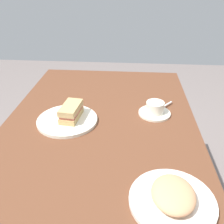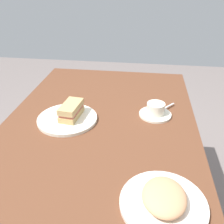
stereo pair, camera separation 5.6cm
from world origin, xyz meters
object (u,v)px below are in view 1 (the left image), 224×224
(spoon, at_px, (164,106))
(sandwich_plate, at_px, (67,120))
(dining_table, at_px, (100,140))
(side_plate, at_px, (172,201))
(sandwich_front, at_px, (71,112))
(coffee_cup, at_px, (155,107))
(coffee_saucer, at_px, (154,113))

(spoon, bearing_deg, sandwich_plate, 109.33)
(dining_table, relative_size, side_plate, 5.12)
(dining_table, distance_m, sandwich_front, 0.18)
(side_plate, bearing_deg, sandwich_plate, 44.57)
(dining_table, xyz_separation_m, sandwich_front, (0.02, 0.13, 0.13))
(coffee_cup, xyz_separation_m, side_plate, (-0.51, -0.02, -0.03))
(coffee_cup, relative_size, side_plate, 0.40)
(dining_table, xyz_separation_m, coffee_saucer, (0.10, -0.24, 0.09))
(sandwich_plate, bearing_deg, side_plate, -135.43)
(sandwich_plate, distance_m, coffee_cup, 0.40)
(coffee_saucer, xyz_separation_m, coffee_cup, (0.00, 0.00, 0.03))
(sandwich_front, distance_m, side_plate, 0.57)
(dining_table, height_order, coffee_cup, coffee_cup)
(sandwich_plate, height_order, coffee_saucer, sandwich_plate)
(sandwich_front, xyz_separation_m, coffee_cup, (0.09, -0.37, -0.01))
(sandwich_plate, bearing_deg, dining_table, -93.44)
(coffee_saucer, bearing_deg, spoon, -40.05)
(coffee_cup, bearing_deg, sandwich_front, 103.09)
(sandwich_plate, distance_m, coffee_saucer, 0.40)
(spoon, height_order, side_plate, spoon)
(dining_table, relative_size, sandwich_front, 8.91)
(sandwich_plate, bearing_deg, spoon, -70.67)
(dining_table, bearing_deg, coffee_cup, -66.56)
(dining_table, distance_m, coffee_cup, 0.29)
(side_plate, bearing_deg, dining_table, 32.85)
(spoon, bearing_deg, coffee_saucer, 139.95)
(sandwich_front, bearing_deg, coffee_cup, -76.91)
(coffee_saucer, xyz_separation_m, spoon, (0.06, -0.05, 0.01))
(coffee_cup, bearing_deg, dining_table, 113.44)
(sandwich_plate, bearing_deg, sandwich_front, -59.26)
(dining_table, relative_size, sandwich_plate, 4.85)
(coffee_cup, bearing_deg, side_plate, -178.15)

